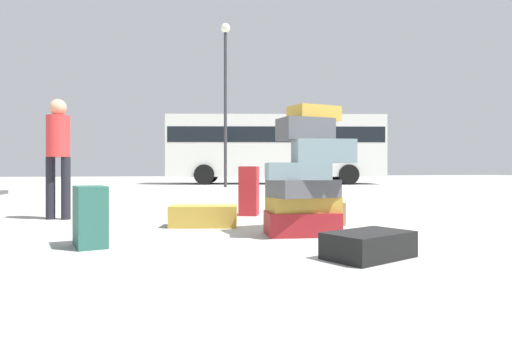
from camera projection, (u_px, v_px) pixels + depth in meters
ground_plane at (326, 231)px, 4.68m from camera, size 80.00×80.00×0.00m
suitcase_tower at (306, 178)px, 4.42m from camera, size 0.93×0.82×1.36m
suitcase_teal_white_trunk at (90, 216)px, 3.74m from camera, size 0.33×0.45×0.53m
suitcase_maroon_behind_tower at (249, 191)px, 6.33m from camera, size 0.36×0.39×0.72m
suitcase_tan_left_side at (204, 216)px, 5.07m from camera, size 0.84×0.55×0.25m
suitcase_black_right_side at (369, 245)px, 3.27m from camera, size 0.77×0.63×0.20m
suitcase_brown_foreground_far at (316, 213)px, 5.30m from camera, size 0.70×0.49×0.27m
person_tourist_with_camera at (58, 147)px, 5.81m from camera, size 0.32×0.30×1.62m
parked_bus at (275, 145)px, 20.45m from camera, size 10.21×4.82×3.15m
lamp_post at (225, 81)px, 16.47m from camera, size 0.36×0.36×6.24m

